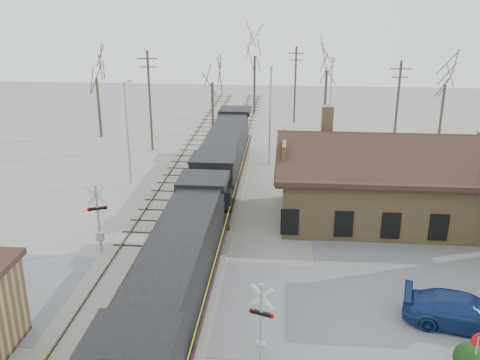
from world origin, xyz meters
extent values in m
plane|color=#A09B90|center=(0.00, 0.00, 0.00)|extent=(140.00, 140.00, 0.00)
cube|color=slate|center=(0.00, 0.00, 0.01)|extent=(60.00, 9.00, 0.03)
cube|color=#A09B90|center=(0.00, 15.00, 0.06)|extent=(3.40, 90.00, 0.12)
cube|color=#473323|center=(-0.72, 15.00, 0.17)|extent=(0.08, 90.00, 0.14)
cube|color=#473323|center=(0.72, 15.00, 0.17)|extent=(0.08, 90.00, 0.14)
cube|color=#A09B90|center=(-4.50, 15.00, 0.06)|extent=(3.40, 90.00, 0.12)
cube|color=#473323|center=(-5.22, 15.00, 0.17)|extent=(0.08, 90.00, 0.14)
cube|color=#473323|center=(-3.78, 15.00, 0.17)|extent=(0.08, 90.00, 0.14)
cube|color=#98774E|center=(12.00, 12.00, 2.00)|extent=(14.00, 8.00, 4.00)
cube|color=black|center=(12.00, 12.00, 4.10)|extent=(15.20, 9.20, 0.30)
cube|color=black|center=(12.00, 9.70, 5.10)|extent=(15.00, 4.71, 2.66)
cube|color=black|center=(12.00, 14.30, 5.10)|extent=(15.00, 4.71, 2.66)
cube|color=#98774E|center=(8.00, 13.50, 6.80)|extent=(0.80, 0.80, 2.20)
cube|color=black|center=(0.00, 4.94, 0.56)|extent=(2.55, 4.08, 1.02)
cube|color=black|center=(0.00, -1.68, 1.38)|extent=(3.06, 20.38, 0.36)
cube|color=maroon|center=(0.00, -1.68, 1.15)|extent=(3.08, 20.38, 0.12)
cube|color=black|center=(0.00, -0.41, 2.96)|extent=(2.65, 14.78, 2.85)
cube|color=black|center=(0.00, 12.58, 0.56)|extent=(2.55, 4.08, 1.02)
cube|color=black|center=(0.00, 25.82, 0.56)|extent=(2.55, 4.08, 1.02)
cube|color=black|center=(0.00, 19.20, 1.38)|extent=(3.06, 20.38, 0.36)
cube|color=maroon|center=(0.00, 19.20, 1.15)|extent=(3.08, 20.38, 0.12)
cube|color=black|center=(0.00, 20.47, 2.96)|extent=(2.65, 14.78, 2.85)
cube|color=black|center=(0.00, 11.66, 2.96)|extent=(3.06, 2.85, 2.85)
cube|color=black|center=(0.00, 9.93, 2.09)|extent=(3.06, 1.83, 1.43)
cube|color=black|center=(0.00, 8.91, 0.56)|extent=(2.85, 0.25, 1.02)
cylinder|color=#A5A8AD|center=(4.27, -4.72, 2.03)|extent=(0.14, 0.14, 4.06)
cube|color=silver|center=(4.27, -4.72, 3.45)|extent=(1.01, 0.40, 1.06)
cube|color=silver|center=(4.27, -4.72, 3.45)|extent=(1.01, 0.40, 1.06)
cube|color=black|center=(4.27, -4.72, 2.64)|extent=(0.91, 0.45, 0.15)
cylinder|color=#B20C0C|center=(3.84, -4.56, 2.64)|extent=(0.26, 0.16, 0.24)
cylinder|color=#B20C0C|center=(4.70, -4.87, 2.64)|extent=(0.26, 0.16, 0.24)
cube|color=#A5A8AD|center=(4.27, -4.72, 0.91)|extent=(0.41, 0.30, 0.51)
cylinder|color=#A5A8AD|center=(-6.38, 5.40, 2.22)|extent=(0.16, 0.16, 4.44)
cube|color=silver|center=(-6.38, 5.40, 3.78)|extent=(1.09, 0.49, 1.16)
cube|color=silver|center=(-6.38, 5.40, 3.78)|extent=(1.09, 0.49, 1.16)
cube|color=black|center=(-6.38, 5.40, 2.89)|extent=(0.98, 0.53, 0.17)
cylinder|color=#B20C0C|center=(-5.92, 5.60, 2.89)|extent=(0.28, 0.18, 0.27)
cylinder|color=#B20C0C|center=(-6.84, 5.20, 2.89)|extent=(0.28, 0.18, 0.27)
cube|color=#A5A8AD|center=(-6.38, 5.40, 1.00)|extent=(0.44, 0.33, 0.56)
cylinder|color=#A5A8AD|center=(13.29, -4.71, 1.03)|extent=(0.07, 0.07, 2.06)
cylinder|color=#B20C0C|center=(13.29, -4.71, 1.87)|extent=(0.64, 0.22, 0.65)
imported|color=navy|center=(13.97, -1.03, 0.83)|extent=(6.13, 3.62, 1.67)
sphere|color=black|center=(13.21, -4.31, 0.66)|extent=(1.33, 1.33, 1.33)
cylinder|color=#A5A8AD|center=(-8.02, 17.89, 4.34)|extent=(0.18, 0.18, 8.69)
cylinder|color=#A5A8AD|center=(-8.02, 18.79, 8.59)|extent=(0.12, 1.80, 0.12)
cube|color=#A5A8AD|center=(-8.02, 19.59, 8.49)|extent=(0.25, 0.50, 0.12)
cylinder|color=#A5A8AD|center=(3.59, 24.69, 4.56)|extent=(0.18, 0.18, 9.11)
cylinder|color=#A5A8AD|center=(3.59, 25.59, 9.01)|extent=(0.12, 1.80, 0.12)
cube|color=#A5A8AD|center=(3.59, 26.39, 8.91)|extent=(0.25, 0.50, 0.12)
cylinder|color=#A5A8AD|center=(10.00, 36.39, 4.33)|extent=(0.18, 0.18, 8.66)
cylinder|color=#A5A8AD|center=(10.00, 37.29, 8.56)|extent=(0.12, 1.80, 0.12)
cube|color=#A5A8AD|center=(10.00, 38.09, 8.46)|extent=(0.25, 0.50, 0.12)
cylinder|color=#382D23|center=(-8.64, 28.08, 5.07)|extent=(0.24, 0.24, 10.13)
cube|color=#382D23|center=(-8.64, 28.08, 9.33)|extent=(2.00, 0.10, 0.10)
cube|color=#382D23|center=(-8.64, 28.08, 8.53)|extent=(1.60, 0.10, 0.10)
cylinder|color=#382D23|center=(6.07, 42.07, 4.65)|extent=(0.24, 0.24, 9.29)
cube|color=#382D23|center=(6.07, 42.07, 8.49)|extent=(2.00, 0.10, 0.10)
cube|color=#382D23|center=(6.07, 42.07, 7.69)|extent=(1.60, 0.10, 0.10)
cylinder|color=#382D23|center=(15.97, 29.11, 4.65)|extent=(0.24, 0.24, 9.30)
cube|color=#382D23|center=(15.97, 29.11, 8.50)|extent=(2.00, 0.10, 0.10)
cube|color=#382D23|center=(15.97, 29.11, 7.70)|extent=(1.60, 0.10, 0.10)
cylinder|color=#382D23|center=(-15.77, 33.02, 3.29)|extent=(0.32, 0.32, 6.59)
cylinder|color=#382D23|center=(-3.37, 35.84, 2.92)|extent=(0.32, 0.32, 5.83)
cylinder|color=#382D23|center=(0.76, 46.76, 3.82)|extent=(0.32, 0.32, 7.64)
cylinder|color=#382D23|center=(9.77, 41.24, 3.28)|extent=(0.32, 0.32, 6.56)
cylinder|color=#382D23|center=(22.63, 37.20, 2.87)|extent=(0.32, 0.32, 5.74)
camera|label=1|loc=(5.07, -24.20, 15.52)|focal=40.00mm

